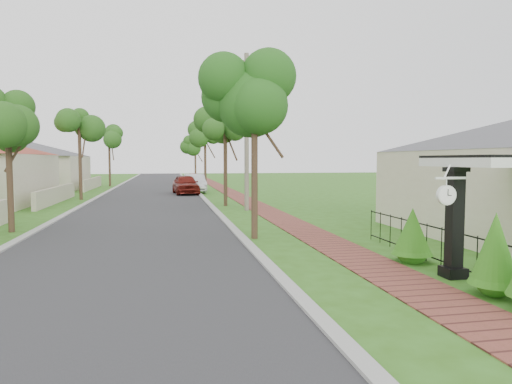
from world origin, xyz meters
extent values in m
plane|color=#325F16|center=(0.00, 0.00, 0.00)|extent=(160.00, 160.00, 0.00)
cube|color=#28282B|center=(-3.00, 20.00, 0.00)|extent=(7.00, 120.00, 0.02)
cube|color=#9E9E99|center=(0.65, 20.00, 0.00)|extent=(0.30, 120.00, 0.10)
cube|color=#9E9E99|center=(-6.65, 20.00, 0.00)|extent=(0.30, 120.00, 0.10)
cube|color=brown|center=(3.25, 20.00, 0.00)|extent=(1.50, 120.00, 0.03)
cube|color=white|center=(5.85, -1.00, 2.62)|extent=(2.90, 2.60, 0.20)
cube|color=black|center=(5.85, -1.00, 2.75)|extent=(2.90, 2.60, 0.06)
cube|color=black|center=(4.55, -1.00, 1.26)|extent=(0.30, 0.30, 2.52)
cube|color=black|center=(4.55, -1.00, 0.12)|extent=(0.48, 0.48, 0.24)
cube|color=black|center=(4.55, -1.00, 2.46)|extent=(0.42, 0.42, 0.10)
cube|color=black|center=(4.90, 0.00, 0.95)|extent=(0.03, 8.00, 0.03)
cube|color=black|center=(4.90, 0.00, 0.15)|extent=(0.03, 8.00, 0.03)
cylinder|color=black|center=(4.90, -2.00, 0.50)|extent=(0.02, 0.02, 1.00)
cylinder|color=black|center=(4.90, -1.33, 0.50)|extent=(0.02, 0.02, 1.00)
cylinder|color=black|center=(4.90, -0.67, 0.50)|extent=(0.02, 0.02, 1.00)
cylinder|color=black|center=(4.90, 0.00, 0.50)|extent=(0.02, 0.02, 1.00)
cylinder|color=black|center=(4.90, 0.67, 0.50)|extent=(0.02, 0.02, 1.00)
cylinder|color=black|center=(4.90, 1.33, 0.50)|extent=(0.02, 0.02, 1.00)
cylinder|color=black|center=(4.90, 2.00, 0.50)|extent=(0.02, 0.02, 1.00)
cylinder|color=black|center=(4.90, 2.67, 0.50)|extent=(0.02, 0.02, 1.00)
cylinder|color=black|center=(4.90, 3.33, 0.50)|extent=(0.02, 0.02, 1.00)
cylinder|color=black|center=(4.90, 4.00, 0.50)|extent=(0.02, 0.02, 1.00)
cylinder|color=#382619|center=(1.50, 16.00, 2.27)|extent=(0.22, 0.22, 4.55)
sphere|color=#194612|center=(1.50, 16.00, 4.68)|extent=(1.70, 1.70, 1.70)
cylinder|color=#382619|center=(1.50, 30.00, 2.45)|extent=(0.22, 0.22, 4.90)
sphere|color=#194612|center=(1.50, 30.00, 5.04)|extent=(1.70, 1.70, 1.70)
cylinder|color=#382619|center=(1.50, 44.00, 2.10)|extent=(0.22, 0.22, 4.20)
sphere|color=#194612|center=(1.50, 44.00, 4.32)|extent=(1.70, 1.70, 1.70)
cylinder|color=#382619|center=(-7.50, 8.00, 1.92)|extent=(0.22, 0.22, 3.85)
sphere|color=#194612|center=(-7.50, 8.00, 3.96)|extent=(1.60, 1.60, 1.60)
cylinder|color=#382619|center=(-7.50, 22.00, 2.45)|extent=(0.22, 0.22, 4.90)
sphere|color=#194612|center=(-7.50, 22.00, 5.04)|extent=(1.70, 1.70, 1.70)
cylinder|color=#382619|center=(-7.50, 38.00, 2.27)|extent=(0.22, 0.22, 4.55)
sphere|color=#194612|center=(-7.50, 38.00, 4.68)|extent=(1.70, 1.70, 1.70)
sphere|color=#255C12|center=(4.45, -2.45, 0.36)|extent=(0.76, 0.76, 0.76)
cone|color=#255C12|center=(4.45, -2.45, 1.01)|extent=(0.86, 0.86, 1.31)
sphere|color=#255C12|center=(4.45, 0.62, 0.31)|extent=(0.81, 0.81, 0.81)
cone|color=#255C12|center=(4.45, 0.62, 0.87)|extent=(0.92, 0.92, 1.12)
cube|color=#BFB299|center=(-8.60, 20.00, 0.50)|extent=(0.25, 10.00, 1.00)
cube|color=beige|center=(-15.00, 34.00, 1.50)|extent=(11.00, 10.00, 3.00)
pyramid|color=#4C4C51|center=(-15.00, 34.00, 3.80)|extent=(15.56, 15.56, 1.60)
cube|color=#BFB299|center=(-8.60, 34.00, 0.50)|extent=(0.25, 10.00, 1.00)
imported|color=maroon|center=(-0.40, 25.61, 0.76)|extent=(2.17, 4.57, 1.51)
imported|color=silver|center=(0.40, 27.40, 0.74)|extent=(1.72, 4.56, 1.49)
cylinder|color=#382619|center=(1.08, 4.93, 2.36)|extent=(0.22, 0.22, 4.73)
sphere|color=#255B1A|center=(1.08, 4.93, 4.86)|extent=(2.35, 2.35, 2.35)
cylinder|color=#746C5B|center=(2.30, 13.44, 4.09)|extent=(0.24, 0.24, 8.17)
cube|color=#746C5B|center=(2.30, 13.44, 7.77)|extent=(1.20, 0.08, 0.08)
cube|color=white|center=(4.14, -1.40, 2.29)|extent=(0.71, 0.05, 0.05)
cylinder|color=white|center=(4.05, -1.40, 2.12)|extent=(0.02, 0.02, 0.31)
cylinder|color=white|center=(4.05, -1.40, 1.92)|extent=(0.43, 0.10, 0.43)
cylinder|color=white|center=(4.05, -1.45, 1.92)|extent=(0.37, 0.01, 0.37)
cylinder|color=white|center=(4.05, -1.34, 1.92)|extent=(0.37, 0.01, 0.37)
cube|color=black|center=(4.05, -1.46, 1.99)|extent=(0.02, 0.01, 0.14)
cube|color=black|center=(4.09, -1.46, 1.92)|extent=(0.09, 0.01, 0.02)
camera|label=1|loc=(-1.82, -10.17, 2.68)|focal=32.00mm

